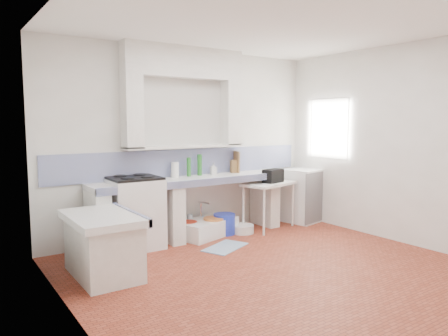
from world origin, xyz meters
TOP-DOWN VIEW (x-y plane):
  - floor at (0.00, 0.00)m, footprint 4.50×4.50m
  - ceiling at (0.00, 0.00)m, footprint 4.50×4.50m
  - wall_back at (0.00, 2.00)m, footprint 4.50×0.00m
  - wall_left at (-2.25, 0.00)m, footprint 0.00×4.50m
  - wall_right at (2.25, 0.00)m, footprint 0.00×4.50m
  - alcove_mass at (-0.10, 1.88)m, footprint 1.90×0.25m
  - window_frame at (2.42, 1.20)m, footprint 0.35×0.86m
  - lace_valance at (2.28, 1.20)m, footprint 0.01×0.84m
  - counter_slab at (-0.10, 1.70)m, footprint 3.00×0.60m
  - counter_lip at (-0.10, 1.42)m, footprint 3.00×0.04m
  - counter_pier_left at (-1.50, 1.70)m, footprint 0.20×0.55m
  - counter_pier_mid at (-0.45, 1.70)m, footprint 0.20×0.55m
  - counter_pier_right at (1.30, 1.70)m, footprint 0.20×0.55m
  - peninsula_top at (-1.70, 0.90)m, footprint 0.70×1.10m
  - peninsula_base at (-1.70, 0.90)m, footprint 0.60×1.00m
  - peninsula_lip at (-1.37, 0.90)m, footprint 0.04×1.10m
  - backsplash at (0.00, 1.99)m, footprint 4.27×0.03m
  - stove at (-0.99, 1.71)m, footprint 0.68×0.66m
  - sink at (0.14, 1.65)m, footprint 1.03×0.75m
  - side_table at (1.20, 1.48)m, footprint 0.99×0.70m
  - fridge at (2.01, 1.55)m, footprint 0.69×0.69m
  - bucket_red at (-0.17, 1.69)m, footprint 0.36×0.36m
  - bucket_orange at (0.21, 1.58)m, footprint 0.37×0.37m
  - bucket_blue at (0.42, 1.60)m, footprint 0.34×0.34m
  - basin_white at (0.69, 1.48)m, footprint 0.36×0.36m
  - water_bottle_a at (-0.05, 1.85)m, footprint 0.10×0.10m
  - water_bottle_b at (0.17, 1.85)m, footprint 0.08×0.08m
  - black_bag at (1.25, 1.44)m, footprint 0.37×0.26m
  - green_bottle_a at (-0.06, 1.85)m, footprint 0.08×0.08m
  - green_bottle_b at (0.13, 1.85)m, footprint 0.07×0.07m
  - knife_block at (0.77, 1.84)m, footprint 0.12×0.10m
  - cutting_board at (0.83, 1.85)m, footprint 0.09×0.25m
  - paper_towel at (-0.29, 1.85)m, footprint 0.13×0.13m
  - soap_bottle at (0.37, 1.83)m, footprint 0.10×0.10m
  - rug at (0.02, 1.00)m, footprint 0.75×0.61m

SIDE VIEW (x-z plane):
  - floor at x=0.00m, z-range 0.00..0.00m
  - rug at x=0.02m, z-range 0.00..0.01m
  - basin_white at x=0.69m, z-range 0.00..0.13m
  - sink at x=0.14m, z-range 0.00..0.22m
  - bucket_red at x=-0.17m, z-range 0.00..0.26m
  - water_bottle_b at x=0.17m, z-range 0.00..0.27m
  - bucket_orange at x=0.21m, z-range 0.00..0.28m
  - bucket_blue at x=0.42m, z-range 0.00..0.31m
  - water_bottle_a at x=-0.05m, z-range 0.00..0.32m
  - peninsula_base at x=-1.70m, z-range 0.00..0.62m
  - side_table at x=1.20m, z-range 0.35..0.39m
  - counter_pier_left at x=-1.50m, z-range 0.00..0.82m
  - counter_pier_mid at x=-0.45m, z-range 0.00..0.82m
  - counter_pier_right at x=1.30m, z-range 0.00..0.82m
  - fridge at x=2.01m, z-range 0.00..0.90m
  - stove at x=-0.99m, z-range 0.00..0.95m
  - peninsula_top at x=-1.70m, z-range 0.62..0.70m
  - peninsula_lip at x=-1.37m, z-range 0.61..0.71m
  - black_bag at x=1.25m, z-range 0.75..0.96m
  - counter_slab at x=-0.10m, z-range 0.82..0.90m
  - counter_lip at x=-0.10m, z-range 0.81..0.91m
  - soap_bottle at x=0.37m, z-range 0.90..1.09m
  - knife_block at x=0.77m, z-range 0.90..1.11m
  - paper_towel at x=-0.29m, z-range 0.90..1.13m
  - green_bottle_a at x=-0.06m, z-range 0.90..1.19m
  - green_bottle_b at x=0.13m, z-range 0.90..1.22m
  - cutting_board at x=0.83m, z-range 0.90..1.24m
  - backsplash at x=0.00m, z-range 0.90..1.30m
  - wall_back at x=0.00m, z-range -0.85..3.65m
  - wall_left at x=-2.25m, z-range -0.85..3.65m
  - wall_right at x=2.25m, z-range -0.85..3.65m
  - window_frame at x=2.42m, z-range 1.07..2.13m
  - lace_valance at x=2.28m, z-range 1.86..2.10m
  - alcove_mass at x=-0.10m, z-range 2.35..2.80m
  - ceiling at x=0.00m, z-range 2.80..2.80m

